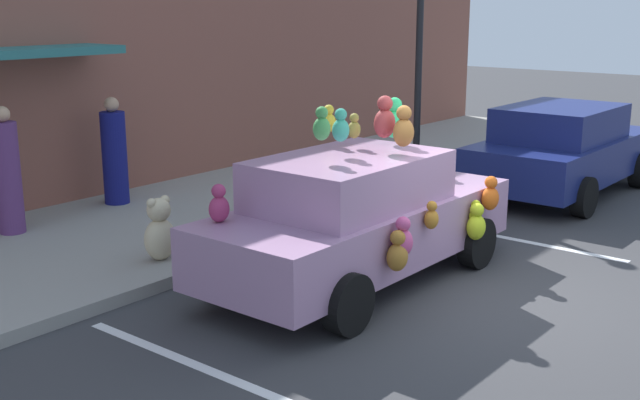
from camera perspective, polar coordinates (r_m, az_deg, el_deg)
name	(u,v)px	position (r m, az deg, el deg)	size (l,w,h in m)	color
ground_plane	(495,294)	(9.30, 12.48, -6.63)	(60.00, 60.00, 0.00)	#38383A
sidewalk	(195,216)	(12.20, -8.94, -1.15)	(24.00, 4.00, 0.15)	gray
storefront_building	(95,5)	(13.45, -15.86, 13.34)	(24.00, 1.25, 6.40)	brown
parking_stripe_front	(500,237)	(11.54, 12.83, -2.58)	(0.12, 3.60, 0.01)	silver
parking_stripe_rear	(218,374)	(7.30, -7.32, -12.30)	(0.12, 3.60, 0.01)	silver
plush_covered_car	(358,216)	(9.23, 2.78, -1.18)	(4.31, 1.99, 2.20)	#A67CA2
parked_sedan_behind	(562,149)	(14.23, 17.00, 3.53)	(4.26, 2.04, 1.54)	navy
teddy_bear_on_sidewalk	(160,231)	(9.88, -11.44, -2.18)	(0.42, 0.35, 0.79)	beige
street_lamp_post	(419,41)	(13.79, 7.15, 11.28)	(0.28, 0.28, 4.02)	black
pedestrian_near_shopfront	(8,175)	(11.54, -21.53, 1.68)	(0.35, 0.35, 1.74)	#5C336A
pedestrian_walking_past	(115,155)	(12.79, -14.54, 3.14)	(0.39, 0.39, 1.67)	navy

